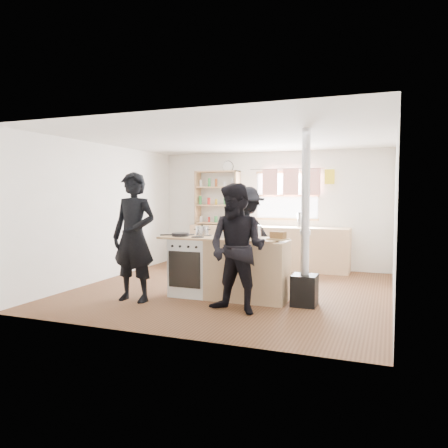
{
  "coord_description": "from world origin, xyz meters",
  "views": [
    {
      "loc": [
        2.45,
        -6.72,
        1.6
      ],
      "look_at": [
        -0.1,
        -0.1,
        1.1
      ],
      "focal_mm": 35.0,
      "sensor_mm": 36.0,
      "label": 1
    }
  ],
  "objects": [
    {
      "name": "person_far",
      "position": [
        0.15,
        0.32,
        0.86
      ],
      "size": [
        1.11,
        0.64,
        1.71
      ],
      "primitive_type": "imported",
      "rotation": [
        0.0,
        0.0,
        3.14
      ],
      "color": "black",
      "rests_on": "ground"
    },
    {
      "name": "skillet_greens",
      "position": [
        -0.63,
        -0.63,
        0.96
      ],
      "size": [
        0.37,
        0.37,
        0.05
      ],
      "color": "black",
      "rests_on": "cooking_island"
    },
    {
      "name": "shelving_unit",
      "position": [
        -1.2,
        2.34,
        1.51
      ],
      "size": [
        1.0,
        0.28,
        1.2
      ],
      "color": "tan",
      "rests_on": "back_counter"
    },
    {
      "name": "thermos",
      "position": [
        0.68,
        2.22,
        1.05
      ],
      "size": [
        0.1,
        0.1,
        0.3
      ],
      "primitive_type": "cylinder",
      "color": "silver",
      "rests_on": "back_counter"
    },
    {
      "name": "back_counter",
      "position": [
        0.0,
        2.22,
        0.45
      ],
      "size": [
        3.4,
        0.55,
        0.9
      ],
      "primitive_type": "cube",
      "color": "tan",
      "rests_on": "ground"
    },
    {
      "name": "flue_heater",
      "position": [
        1.32,
        -0.59,
        0.66
      ],
      "size": [
        0.35,
        0.35,
        2.5
      ],
      "color": "black",
      "rests_on": "ground"
    },
    {
      "name": "person_near_right",
      "position": [
        0.55,
        -1.29,
        0.87
      ],
      "size": [
        0.95,
        0.8,
        1.73
      ],
      "primitive_type": "imported",
      "rotation": [
        0.0,
        0.0,
        -0.19
      ],
      "color": "black",
      "rests_on": "ground"
    },
    {
      "name": "bread_board",
      "position": [
        0.93,
        -0.61,
        0.98
      ],
      "size": [
        0.33,
        0.28,
        0.12
      ],
      "color": "tan",
      "rests_on": "cooking_island"
    },
    {
      "name": "stockpot_counter",
      "position": [
        0.49,
        -0.45,
        1.02
      ],
      "size": [
        0.28,
        0.28,
        0.21
      ],
      "color": "#BBBBBE",
      "rests_on": "cooking_island"
    },
    {
      "name": "stockpot_stove",
      "position": [
        -0.35,
        -0.42,
        1.01
      ],
      "size": [
        0.21,
        0.21,
        0.17
      ],
      "color": "silver",
      "rests_on": "cooking_island"
    },
    {
      "name": "roast_tray",
      "position": [
        0.16,
        -0.48,
        0.97
      ],
      "size": [
        0.38,
        0.34,
        0.08
      ],
      "color": "silver",
      "rests_on": "cooking_island"
    },
    {
      "name": "ground",
      "position": [
        0.0,
        0.0,
        -0.01
      ],
      "size": [
        5.0,
        5.0,
        0.01
      ],
      "primitive_type": "cube",
      "color": "brown",
      "rests_on": "ground"
    },
    {
      "name": "cooking_island",
      "position": [
        0.14,
        -0.55,
        0.47
      ],
      "size": [
        1.97,
        0.64,
        0.93
      ],
      "color": "silver",
      "rests_on": "ground"
    },
    {
      "name": "person_near_left",
      "position": [
        -1.1,
        -1.22,
        0.96
      ],
      "size": [
        0.71,
        0.47,
        1.91
      ],
      "primitive_type": "imported",
      "rotation": [
        0.0,
        0.0,
        -0.02
      ],
      "color": "black",
      "rests_on": "ground"
    }
  ]
}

